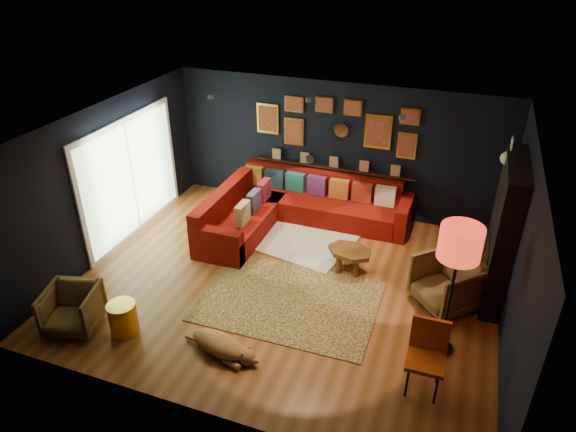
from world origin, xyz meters
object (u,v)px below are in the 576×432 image
(armchair_left, at_px, (72,307))
(gold_stool, at_px, (123,319))
(armchair_right, at_px, (448,281))
(sectional, at_px, (289,209))
(coffee_table, at_px, (350,254))
(floor_lamp, at_px, (460,248))
(pouf, at_px, (250,216))
(dog, at_px, (219,341))
(orange_chair, at_px, (427,350))

(armchair_left, xyz_separation_m, gold_stool, (0.73, 0.15, -0.11))
(armchair_left, bearing_deg, armchair_right, 10.44)
(sectional, height_order, coffee_table, sectional)
(armchair_right, bearing_deg, floor_lamp, -41.35)
(pouf, distance_m, dog, 3.45)
(floor_lamp, bearing_deg, coffee_table, 140.23)
(coffee_table, distance_m, armchair_right, 1.63)
(orange_chair, distance_m, dog, 2.70)
(gold_stool, xyz_separation_m, dog, (1.43, 0.10, -0.05))
(sectional, xyz_separation_m, floor_lamp, (3.11, -2.49, 1.31))
(floor_lamp, bearing_deg, pouf, 150.13)
(sectional, distance_m, orange_chair, 4.39)
(sectional, relative_size, orange_chair, 3.53)
(coffee_table, bearing_deg, pouf, 159.24)
(sectional, relative_size, floor_lamp, 1.78)
(armchair_left, relative_size, orange_chair, 0.75)
(sectional, xyz_separation_m, coffee_table, (1.48, -1.13, 0.01))
(gold_stool, bearing_deg, orange_chair, 6.71)
(sectional, xyz_separation_m, dog, (0.31, -3.61, -0.12))
(floor_lamp, bearing_deg, sectional, 141.35)
(armchair_right, bearing_deg, orange_chair, -47.81)
(sectional, relative_size, coffee_table, 3.88)
(pouf, height_order, armchair_left, armchair_left)
(armchair_left, height_order, dog, armchair_left)
(armchair_right, bearing_deg, pouf, -151.73)
(sectional, distance_m, coffee_table, 1.86)
(armchair_right, bearing_deg, dog, -96.67)
(sectional, height_order, dog, sectional)
(pouf, height_order, floor_lamp, floor_lamp)
(sectional, bearing_deg, coffee_table, -37.36)
(armchair_left, relative_size, gold_stool, 1.46)
(gold_stool, distance_m, orange_chair, 4.12)
(sectional, relative_size, dog, 2.91)
(sectional, bearing_deg, pouf, -155.77)
(armchair_left, xyz_separation_m, dog, (2.17, 0.25, -0.16))
(armchair_left, height_order, floor_lamp, floor_lamp)
(dog, bearing_deg, armchair_left, -161.35)
(pouf, relative_size, armchair_left, 0.76)
(pouf, distance_m, orange_chair, 4.68)
(sectional, height_order, pouf, sectional)
(armchair_right, xyz_separation_m, orange_chair, (-0.11, -1.74, 0.14))
(coffee_table, distance_m, pouf, 2.32)
(pouf, distance_m, armchair_left, 3.74)
(coffee_table, bearing_deg, armchair_right, -12.92)
(sectional, bearing_deg, dog, -85.07)
(coffee_table, xyz_separation_m, floor_lamp, (1.64, -1.36, 1.30))
(coffee_table, distance_m, gold_stool, 3.66)
(pouf, bearing_deg, dog, -73.19)
(armchair_left, bearing_deg, sectional, 49.07)
(orange_chair, height_order, dog, orange_chair)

